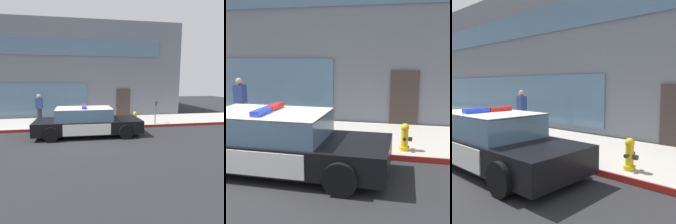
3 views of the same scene
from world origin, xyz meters
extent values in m
plane|color=#262628|center=(0.00, 0.00, 0.00)|extent=(48.00, 48.00, 0.00)
cube|color=#B2ADA3|center=(0.00, 3.60, 0.07)|extent=(48.00, 3.42, 0.15)
cube|color=maroon|center=(0.00, 1.88, 0.08)|extent=(28.80, 0.04, 0.14)
cube|color=slate|center=(-2.89, 10.40, 3.40)|extent=(21.77, 10.08, 6.80)
cube|color=#382D28|center=(3.64, 5.33, 1.05)|extent=(1.00, 0.08, 2.10)
cube|color=black|center=(0.83, 0.66, 0.50)|extent=(5.11, 1.91, 0.60)
cube|color=silver|center=(2.46, 0.64, 0.67)|extent=(1.75, 1.84, 0.05)
cube|color=silver|center=(0.74, 1.60, 0.50)|extent=(2.14, 0.05, 0.51)
cube|color=silver|center=(0.72, -0.28, 0.50)|extent=(2.14, 0.05, 0.51)
cube|color=yellow|center=(0.74, 1.62, 0.50)|extent=(0.22, 0.01, 0.26)
cube|color=slate|center=(0.63, 0.66, 1.07)|extent=(2.67, 1.70, 0.60)
cube|color=silver|center=(0.63, 0.66, 1.36)|extent=(2.67, 1.70, 0.04)
cube|color=red|center=(0.63, 0.99, 1.44)|extent=(0.21, 0.63, 0.11)
cube|color=blue|center=(0.62, 0.33, 1.44)|extent=(0.21, 0.63, 0.11)
cylinder|color=black|center=(2.52, 1.57, 0.34)|extent=(0.68, 0.23, 0.68)
cylinder|color=black|center=(2.50, -0.29, 0.34)|extent=(0.68, 0.23, 0.68)
cylinder|color=black|center=(-0.84, 1.61, 0.34)|extent=(0.68, 0.23, 0.68)
cylinder|color=gold|center=(3.68, 2.33, 0.20)|extent=(0.28, 0.28, 0.10)
cylinder|color=gold|center=(3.68, 2.33, 0.47)|extent=(0.19, 0.19, 0.45)
sphere|color=gold|center=(3.68, 2.33, 0.77)|extent=(0.22, 0.22, 0.22)
cylinder|color=#333338|center=(3.68, 2.33, 0.84)|extent=(0.06, 0.06, 0.05)
cylinder|color=#333338|center=(3.68, 2.18, 0.50)|extent=(0.09, 0.10, 0.09)
cylinder|color=#333338|center=(3.68, 2.47, 0.50)|extent=(0.09, 0.10, 0.09)
cylinder|color=#333338|center=(3.83, 2.33, 0.46)|extent=(0.10, 0.12, 0.12)
cylinder|color=#23232D|center=(-1.95, 3.80, 0.57)|extent=(0.28, 0.28, 0.85)
cube|color=navy|center=(-1.95, 3.80, 1.31)|extent=(0.44, 0.32, 0.62)
sphere|color=tan|center=(-1.95, 3.80, 1.74)|extent=(0.24, 0.24, 0.24)
camera|label=1|loc=(0.24, -9.45, 2.68)|focal=33.63mm
camera|label=2|loc=(3.59, -5.36, 2.66)|focal=47.10mm
camera|label=3|loc=(6.51, -3.00, 2.04)|focal=42.62mm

